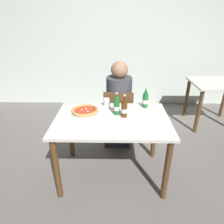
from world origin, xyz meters
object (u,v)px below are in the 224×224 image
(dining_table_main, at_px, (112,128))
(beer_bottle_center, at_px, (145,99))
(pizza_margherita_near, at_px, (85,111))
(paper_cup, at_px, (107,102))
(chair_behind_table, at_px, (118,115))
(dining_table_background, at_px, (215,92))
(beer_bottle_right, at_px, (124,108))
(napkin_with_cutlery, at_px, (67,129))
(diner_seated, at_px, (119,107))
(beer_bottle_left, at_px, (117,105))

(dining_table_main, bearing_deg, beer_bottle_center, 37.72)
(pizza_margherita_near, distance_m, paper_cup, 0.29)
(paper_cup, bearing_deg, chair_behind_table, 63.20)
(dining_table_background, bearing_deg, beer_bottle_right, -141.70)
(beer_bottle_center, distance_m, napkin_with_cutlery, 0.97)
(dining_table_main, xyz_separation_m, chair_behind_table, (0.08, 0.61, -0.15))
(dining_table_background, bearing_deg, diner_seated, -159.02)
(chair_behind_table, distance_m, napkin_with_cutlery, 1.02)
(diner_seated, distance_m, paper_cup, 0.43)
(diner_seated, relative_size, beer_bottle_center, 4.89)
(dining_table_background, bearing_deg, beer_bottle_left, -144.42)
(chair_behind_table, height_order, dining_table_background, chair_behind_table)
(pizza_margherita_near, xyz_separation_m, beer_bottle_left, (0.35, -0.03, 0.08))
(dining_table_background, bearing_deg, chair_behind_table, -157.52)
(chair_behind_table, bearing_deg, dining_table_main, 85.95)
(beer_bottle_center, bearing_deg, chair_behind_table, 133.67)
(dining_table_main, height_order, beer_bottle_center, beer_bottle_center)
(beer_bottle_center, relative_size, beer_bottle_right, 1.00)
(chair_behind_table, height_order, napkin_with_cutlery, chair_behind_table)
(chair_behind_table, relative_size, pizza_margherita_near, 2.58)
(pizza_margherita_near, distance_m, beer_bottle_right, 0.45)
(paper_cup, bearing_deg, dining_table_main, -77.67)
(chair_behind_table, distance_m, beer_bottle_right, 0.68)
(dining_table_main, height_order, paper_cup, paper_cup)
(diner_seated, relative_size, beer_bottle_right, 4.89)
(beer_bottle_center, distance_m, beer_bottle_right, 0.35)
(pizza_margherita_near, bearing_deg, napkin_with_cutlery, -107.78)
(chair_behind_table, xyz_separation_m, dining_table_background, (1.60, 0.66, 0.11))
(dining_table_background, height_order, beer_bottle_right, beer_bottle_right)
(dining_table_background, relative_size, pizza_margherita_near, 2.43)
(pizza_margherita_near, relative_size, napkin_with_cutlery, 1.72)
(diner_seated, bearing_deg, beer_bottle_center, -50.93)
(diner_seated, height_order, dining_table_background, diner_seated)
(diner_seated, distance_m, dining_table_background, 1.71)
(dining_table_main, relative_size, beer_bottle_left, 4.86)
(diner_seated, bearing_deg, napkin_with_cutlery, -119.39)
(dining_table_background, xyz_separation_m, beer_bottle_left, (-1.63, -1.17, 0.26))
(beer_bottle_center, relative_size, paper_cup, 2.60)
(dining_table_background, bearing_deg, paper_cup, -151.30)
(beer_bottle_left, distance_m, beer_bottle_center, 0.38)
(pizza_margherita_near, height_order, beer_bottle_right, beer_bottle_right)
(beer_bottle_right, relative_size, paper_cup, 2.60)
(beer_bottle_left, relative_size, napkin_with_cutlery, 1.29)
(chair_behind_table, bearing_deg, dining_table_background, -154.06)
(beer_bottle_right, height_order, paper_cup, beer_bottle_right)
(beer_bottle_left, xyz_separation_m, paper_cup, (-0.12, 0.21, -0.06))
(chair_behind_table, height_order, pizza_margherita_near, chair_behind_table)
(chair_behind_table, height_order, beer_bottle_center, beer_bottle_center)
(chair_behind_table, height_order, diner_seated, diner_seated)
(chair_behind_table, xyz_separation_m, napkin_with_cutlery, (-0.50, -0.85, 0.27))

